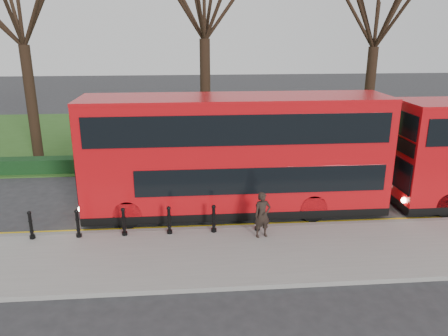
{
  "coord_description": "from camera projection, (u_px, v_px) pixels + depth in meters",
  "views": [
    {
      "loc": [
        0.88,
        -15.87,
        7.18
      ],
      "look_at": [
        2.29,
        0.5,
        2.0
      ],
      "focal_mm": 35.0,
      "sensor_mm": 36.0,
      "label": 1
    }
  ],
  "objects": [
    {
      "name": "ground",
      "position": [
        167.0,
        222.0,
        17.17
      ],
      "size": [
        120.0,
        120.0,
        0.0
      ],
      "primitive_type": "plane",
      "color": "#28282B",
      "rests_on": "ground"
    },
    {
      "name": "pavement",
      "position": [
        164.0,
        258.0,
        14.3
      ],
      "size": [
        60.0,
        4.0,
        0.15
      ],
      "primitive_type": "cube",
      "color": "gray",
      "rests_on": "ground"
    },
    {
      "name": "kerb",
      "position": [
        166.0,
        231.0,
        16.2
      ],
      "size": [
        60.0,
        0.25,
        0.16
      ],
      "primitive_type": "cube",
      "color": "slate",
      "rests_on": "ground"
    },
    {
      "name": "grass_verge",
      "position": [
        175.0,
        135.0,
        31.42
      ],
      "size": [
        60.0,
        18.0,
        0.06
      ],
      "primitive_type": "cube",
      "color": "#2B511B",
      "rests_on": "ground"
    },
    {
      "name": "hedge",
      "position": [
        172.0,
        162.0,
        23.51
      ],
      "size": [
        60.0,
        0.9,
        0.8
      ],
      "primitive_type": "cube",
      "color": "black",
      "rests_on": "ground"
    },
    {
      "name": "yellow_line_outer",
      "position": [
        166.0,
        229.0,
        16.5
      ],
      "size": [
        60.0,
        0.1,
        0.01
      ],
      "primitive_type": "cube",
      "color": "yellow",
      "rests_on": "ground"
    },
    {
      "name": "yellow_line_inner",
      "position": [
        167.0,
        227.0,
        16.69
      ],
      "size": [
        60.0,
        0.1,
        0.01
      ],
      "primitive_type": "cube",
      "color": "yellow",
      "rests_on": "ground"
    },
    {
      "name": "tree_left",
      "position": [
        19.0,
        5.0,
        23.46
      ],
      "size": [
        7.5,
        7.5,
        11.71
      ],
      "color": "black",
      "rests_on": "ground"
    },
    {
      "name": "tree_right",
      "position": [
        377.0,
        10.0,
        25.16
      ],
      "size": [
        7.31,
        7.31,
        11.41
      ],
      "color": "black",
      "rests_on": "ground"
    },
    {
      "name": "bollard_row",
      "position": [
        147.0,
        221.0,
        15.64
      ],
      "size": [
        8.2,
        0.15,
        1.0
      ],
      "color": "black",
      "rests_on": "pavement"
    },
    {
      "name": "bus_lead",
      "position": [
        235.0,
        156.0,
        17.44
      ],
      "size": [
        11.99,
        2.75,
        4.77
      ],
      "color": "#BA0C11",
      "rests_on": "ground"
    },
    {
      "name": "pedestrian",
      "position": [
        262.0,
        215.0,
        15.37
      ],
      "size": [
        0.68,
        0.52,
        1.66
      ],
      "primitive_type": "imported",
      "rotation": [
        0.0,
        0.0,
        0.22
      ],
      "color": "black",
      "rests_on": "pavement"
    }
  ]
}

